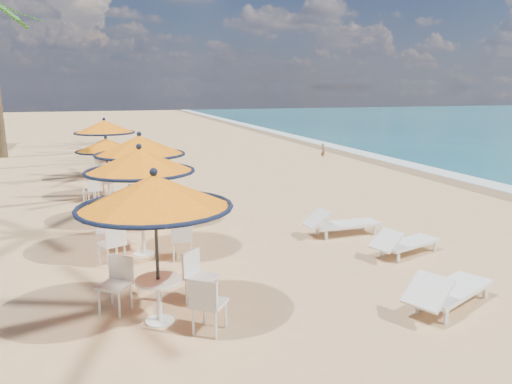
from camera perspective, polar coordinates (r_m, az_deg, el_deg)
ground at (r=10.30m, az=18.30°, el=-10.80°), size 160.00×160.00×0.00m
foam_strip at (r=23.50m, az=22.41°, el=1.50°), size 1.20×140.00×0.04m
wetsand_band at (r=22.93m, az=20.69°, el=1.40°), size 1.40×140.00×0.02m
station_0 at (r=8.19m, az=-11.14°, el=-2.10°), size 2.52×2.52×2.62m
station_1 at (r=11.68m, az=-13.29°, el=1.94°), size 2.51×2.51×2.62m
station_2 at (r=14.47m, az=-13.09°, el=3.92°), size 2.55×2.55×2.65m
station_3 at (r=18.32m, az=-16.92°, el=4.30°), size 2.12×2.12×2.21m
station_4 at (r=22.24m, az=-16.81°, el=6.35°), size 2.52×2.52×2.63m
lounger_near at (r=9.58m, az=21.01°, el=-10.44°), size 2.22×1.49×0.77m
lounger_mid at (r=12.20m, az=16.53°, el=-5.54°), size 2.00×1.14×0.68m
lounger_far at (r=13.43m, az=9.49°, el=-3.49°), size 2.07×0.68×0.74m
person at (r=28.39m, az=7.66°, el=4.79°), size 0.25×0.34×0.83m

